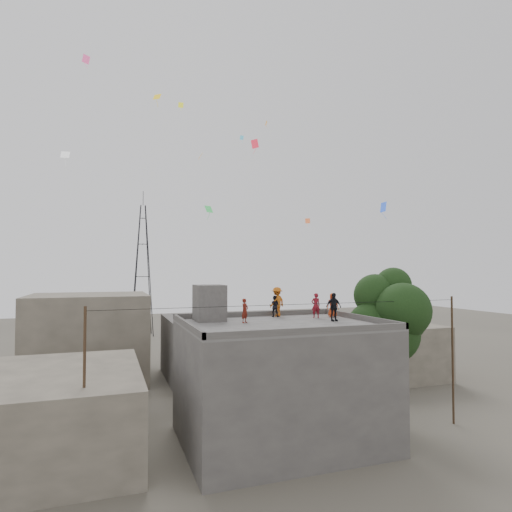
# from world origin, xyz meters

# --- Properties ---
(ground) EXTENTS (140.00, 140.00, 0.00)m
(ground) POSITION_xyz_m (0.00, 0.00, 0.00)
(ground) COLOR #4D493F
(ground) RESTS_ON ground
(main_building) EXTENTS (10.00, 8.00, 6.10)m
(main_building) POSITION_xyz_m (0.00, 0.00, 3.05)
(main_building) COLOR #484643
(main_building) RESTS_ON ground
(parapet) EXTENTS (10.00, 8.00, 0.30)m
(parapet) POSITION_xyz_m (0.00, 0.00, 6.25)
(parapet) COLOR #484643
(parapet) RESTS_ON main_building
(stair_head_box) EXTENTS (1.60, 1.80, 2.00)m
(stair_head_box) POSITION_xyz_m (-3.20, 2.60, 7.10)
(stair_head_box) COLOR #484643
(stair_head_box) RESTS_ON main_building
(neighbor_west) EXTENTS (8.00, 10.00, 4.00)m
(neighbor_west) POSITION_xyz_m (-11.00, 2.00, 2.00)
(neighbor_west) COLOR #595246
(neighbor_west) RESTS_ON ground
(neighbor_north) EXTENTS (12.00, 9.00, 5.00)m
(neighbor_north) POSITION_xyz_m (2.00, 14.00, 2.50)
(neighbor_north) COLOR #484643
(neighbor_north) RESTS_ON ground
(neighbor_northwest) EXTENTS (9.00, 8.00, 7.00)m
(neighbor_northwest) POSITION_xyz_m (-10.00, 16.00, 3.50)
(neighbor_northwest) COLOR #595246
(neighbor_northwest) RESTS_ON ground
(neighbor_east) EXTENTS (7.00, 8.00, 4.40)m
(neighbor_east) POSITION_xyz_m (14.00, 10.00, 2.20)
(neighbor_east) COLOR #595246
(neighbor_east) RESTS_ON ground
(tree) EXTENTS (4.90, 4.60, 9.10)m
(tree) POSITION_xyz_m (7.37, 0.60, 6.10)
(tree) COLOR black
(tree) RESTS_ON ground
(utility_line) EXTENTS (20.12, 0.62, 7.40)m
(utility_line) POSITION_xyz_m (0.50, -1.25, 3.83)
(utility_line) COLOR black
(utility_line) RESTS_ON ground
(transmission_tower) EXTENTS (2.97, 2.97, 20.01)m
(transmission_tower) POSITION_xyz_m (-4.00, 40.00, 9.07)
(transmission_tower) COLOR black
(transmission_tower) RESTS_ON ground
(person_red_adult) EXTENTS (0.58, 0.43, 1.47)m
(person_red_adult) POSITION_xyz_m (3.09, 1.90, 6.83)
(person_red_adult) COLOR maroon
(person_red_adult) RESTS_ON main_building
(person_orange_child) EXTENTS (0.81, 0.65, 1.45)m
(person_orange_child) POSITION_xyz_m (4.24, 1.93, 6.82)
(person_orange_child) COLOR #B93A15
(person_orange_child) RESTS_ON main_building
(person_dark_child) EXTENTS (0.78, 0.73, 1.29)m
(person_dark_child) POSITION_xyz_m (0.99, 3.26, 6.74)
(person_dark_child) COLOR black
(person_dark_child) RESTS_ON main_building
(person_dark_adult) EXTENTS (0.92, 0.39, 1.57)m
(person_dark_adult) POSITION_xyz_m (3.26, 0.09, 6.88)
(person_dark_adult) COLOR black
(person_dark_adult) RESTS_ON main_building
(person_orange_adult) EXTENTS (1.33, 1.13, 1.79)m
(person_orange_adult) POSITION_xyz_m (1.22, 3.40, 7.00)
(person_orange_adult) COLOR #BD5D15
(person_orange_adult) RESTS_ON main_building
(person_red_child) EXTENTS (0.56, 0.53, 1.30)m
(person_red_child) POSITION_xyz_m (-1.62, 1.01, 6.75)
(person_red_child) COLOR maroon
(person_red_child) RESTS_ON main_building
(kites) EXTENTS (19.25, 15.47, 10.64)m
(kites) POSITION_xyz_m (-0.95, 6.95, 16.94)
(kites) COLOR orange
(kites) RESTS_ON ground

